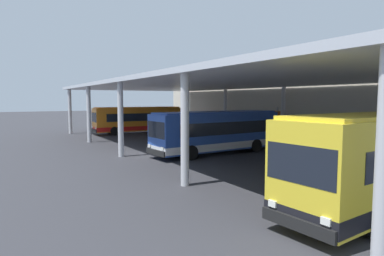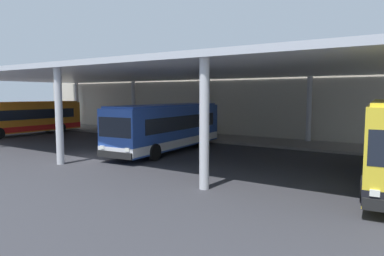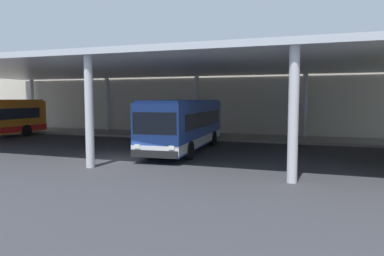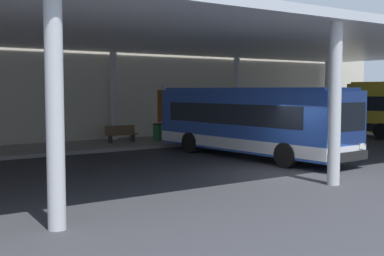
{
  "view_description": "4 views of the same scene",
  "coord_description": "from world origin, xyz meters",
  "px_view_note": "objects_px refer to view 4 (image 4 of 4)",
  "views": [
    {
      "loc": [
        22.65,
        -10.07,
        4.07
      ],
      "look_at": [
        -1.94,
        4.53,
        1.59
      ],
      "focal_mm": 30.95,
      "sensor_mm": 36.0,
      "label": 1
    },
    {
      "loc": [
        16.36,
        -14.35,
        3.82
      ],
      "look_at": [
        3.79,
        4.99,
        1.6
      ],
      "focal_mm": 32.41,
      "sensor_mm": 36.0,
      "label": 2
    },
    {
      "loc": [
        10.04,
        -16.63,
        3.28
      ],
      "look_at": [
        3.45,
        2.31,
        1.6
      ],
      "focal_mm": 33.16,
      "sensor_mm": 36.0,
      "label": 3
    },
    {
      "loc": [
        -13.11,
        -13.28,
        3.1
      ],
      "look_at": [
        -0.68,
        4.58,
        1.44
      ],
      "focal_mm": 47.56,
      "sensor_mm": 36.0,
      "label": 4
    }
  ],
  "objects_px": {
    "bench_waiting": "(121,134)",
    "banner_sign": "(163,109)",
    "bus_second_bay": "(250,121)",
    "trash_bin": "(157,132)"
  },
  "relations": [
    {
      "from": "bus_second_bay",
      "to": "banner_sign",
      "type": "relative_size",
      "value": 3.33
    },
    {
      "from": "bench_waiting",
      "to": "banner_sign",
      "type": "bearing_deg",
      "value": -22.04
    },
    {
      "from": "bus_second_bay",
      "to": "trash_bin",
      "type": "relative_size",
      "value": 10.88
    },
    {
      "from": "bus_second_bay",
      "to": "trash_bin",
      "type": "height_order",
      "value": "bus_second_bay"
    },
    {
      "from": "trash_bin",
      "to": "banner_sign",
      "type": "xyz_separation_m",
      "value": [
        0.1,
        -0.44,
        1.3
      ]
    },
    {
      "from": "bench_waiting",
      "to": "banner_sign",
      "type": "xyz_separation_m",
      "value": [
        2.17,
        -0.88,
        1.32
      ]
    },
    {
      "from": "bus_second_bay",
      "to": "bench_waiting",
      "type": "bearing_deg",
      "value": 109.59
    },
    {
      "from": "bus_second_bay",
      "to": "banner_sign",
      "type": "height_order",
      "value": "banner_sign"
    },
    {
      "from": "bench_waiting",
      "to": "bus_second_bay",
      "type": "bearing_deg",
      "value": -70.41
    },
    {
      "from": "bench_waiting",
      "to": "trash_bin",
      "type": "relative_size",
      "value": 1.84
    }
  ]
}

